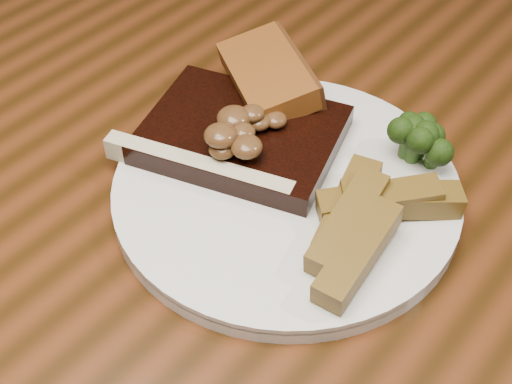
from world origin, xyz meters
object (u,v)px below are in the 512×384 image
steak (242,137)px  garlic_bread (267,93)px  dining_table (264,282)px  plate (286,192)px  potato_wedges (361,202)px

steak → garlic_bread: same height
dining_table → steak: bearing=146.9°
steak → garlic_bread: bearing=92.0°
steak → garlic_bread: size_ratio=1.48×
plate → steak: 0.06m
steak → plate: bearing=-30.4°
plate → steak: (-0.06, 0.01, 0.02)m
garlic_bread → potato_wedges: same height
steak → potato_wedges: (0.12, -0.00, 0.00)m
steak → potato_wedges: 0.12m
dining_table → garlic_bread: bearing=128.6°
steak → garlic_bread: 0.06m
plate → garlic_bread: bearing=137.5°
steak → potato_wedges: potato_wedges is taller
dining_table → potato_wedges: bearing=28.9°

